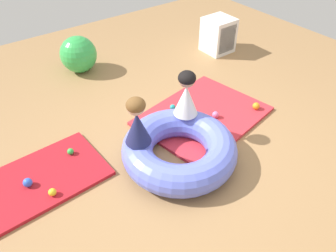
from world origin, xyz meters
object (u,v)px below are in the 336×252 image
(exercise_ball_large, at_px, (78,54))
(storage_cube, at_px, (219,35))
(play_ball_orange, at_px, (256,106))
(play_ball_blue, at_px, (28,183))
(child_in_white, at_px, (186,94))
(play_ball_green, at_px, (71,151))
(play_ball_pink, at_px, (215,115))
(play_ball_teal, at_px, (173,107))
(play_ball_yellow, at_px, (52,192))
(child_in_navy, at_px, (137,121))
(inflatable_cushion, at_px, (179,149))

(exercise_ball_large, xyz_separation_m, storage_cube, (2.14, -0.77, 0.01))
(play_ball_orange, distance_m, play_ball_blue, 2.81)
(child_in_white, xyz_separation_m, play_ball_green, (-1.22, 0.46, -0.51))
(storage_cube, bearing_deg, play_ball_blue, -163.19)
(play_ball_orange, bearing_deg, play_ball_pink, 161.65)
(play_ball_orange, bearing_deg, play_ball_blue, 170.40)
(storage_cube, bearing_deg, play_ball_teal, -151.06)
(play_ball_teal, relative_size, storage_cube, 0.13)
(play_ball_yellow, height_order, storage_cube, storage_cube)
(exercise_ball_large, height_order, storage_cube, storage_cube)
(play_ball_yellow, distance_m, exercise_ball_large, 2.47)
(play_ball_blue, distance_m, exercise_ball_large, 2.34)
(child_in_navy, bearing_deg, play_ball_pink, 91.87)
(play_ball_blue, height_order, exercise_ball_large, exercise_ball_large)
(child_in_navy, height_order, play_ball_green, child_in_navy)
(play_ball_blue, xyz_separation_m, storage_cube, (3.56, 1.08, 0.19))
(play_ball_green, height_order, play_ball_yellow, play_ball_yellow)
(child_in_navy, bearing_deg, storage_cube, 117.91)
(play_ball_teal, bearing_deg, storage_cube, 28.94)
(play_ball_pink, bearing_deg, play_ball_orange, -18.35)
(child_in_white, distance_m, play_ball_yellow, 1.67)
(child_in_white, relative_size, play_ball_yellow, 6.90)
(storage_cube, bearing_deg, child_in_navy, -149.92)
(play_ball_pink, height_order, play_ball_yellow, play_ball_pink)
(play_ball_green, xyz_separation_m, play_ball_yellow, (-0.37, -0.43, 0.00))
(play_ball_green, bearing_deg, play_ball_blue, -161.66)
(child_in_navy, relative_size, play_ball_teal, 7.09)
(inflatable_cushion, height_order, storage_cube, storage_cube)
(play_ball_orange, bearing_deg, play_ball_green, 164.10)
(play_ball_orange, bearing_deg, play_ball_yellow, 175.31)
(play_ball_teal, bearing_deg, play_ball_green, 179.44)
(play_ball_teal, relative_size, play_ball_yellow, 0.96)
(play_ball_blue, xyz_separation_m, exercise_ball_large, (1.42, 1.85, 0.19))
(play_ball_orange, distance_m, play_ball_green, 2.34)
(child_in_navy, distance_m, play_ball_yellow, 1.05)
(play_ball_teal, bearing_deg, child_in_navy, -147.76)
(play_ball_teal, xyz_separation_m, play_ball_pink, (0.33, -0.45, 0.01))
(child_in_white, relative_size, play_ball_teal, 7.22)
(child_in_navy, xyz_separation_m, storage_cube, (2.50, 1.45, -0.30))
(play_ball_blue, distance_m, play_ball_pink, 2.25)
(play_ball_blue, bearing_deg, play_ball_teal, 4.76)
(child_in_navy, relative_size, exercise_ball_large, 0.95)
(exercise_ball_large, bearing_deg, play_ball_pink, -69.31)
(child_in_navy, height_order, play_ball_teal, child_in_navy)
(play_ball_pink, height_order, storage_cube, storage_cube)
(child_in_navy, relative_size, play_ball_pink, 6.18)
(play_ball_pink, xyz_separation_m, exercise_ball_large, (-0.81, 2.14, 0.19))
(inflatable_cushion, distance_m, play_ball_teal, 0.88)
(play_ball_blue, relative_size, play_ball_yellow, 1.19)
(play_ball_orange, xyz_separation_m, play_ball_pink, (-0.54, 0.18, -0.00))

